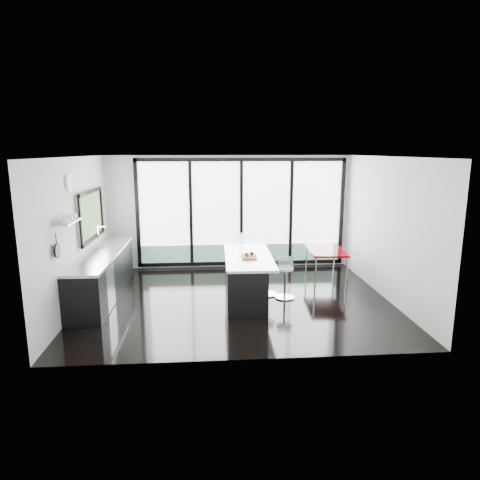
{
  "coord_description": "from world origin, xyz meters",
  "views": [
    {
      "loc": [
        -0.55,
        -8.07,
        2.91
      ],
      "look_at": [
        0.1,
        0.3,
        1.15
      ],
      "focal_mm": 32.0,
      "sensor_mm": 36.0,
      "label": 1
    }
  ],
  "objects": [
    {
      "name": "wall_front",
      "position": [
        0.0,
        -2.5,
        1.4
      ],
      "size": [
        6.0,
        0.0,
        2.8
      ],
      "primitive_type": "cube",
      "color": "beige",
      "rests_on": "ground"
    },
    {
      "name": "counter_cabinets",
      "position": [
        -2.67,
        0.4,
        0.46
      ],
      "size": [
        0.69,
        3.24,
        1.36
      ],
      "color": "black",
      "rests_on": "floor"
    },
    {
      "name": "floor",
      "position": [
        0.0,
        0.0,
        0.0
      ],
      "size": [
        6.0,
        5.0,
        0.0
      ],
      "primitive_type": "cube",
      "color": "black",
      "rests_on": "ground"
    },
    {
      "name": "bar_stool_near",
      "position": [
        0.98,
        0.03,
        0.32
      ],
      "size": [
        0.47,
        0.47,
        0.64
      ],
      "primitive_type": "cylinder",
      "rotation": [
        0.0,
        0.0,
        -0.19
      ],
      "color": "silver",
      "rests_on": "floor"
    },
    {
      "name": "wall_left",
      "position": [
        -2.97,
        0.27,
        1.56
      ],
      "size": [
        0.26,
        5.0,
        2.8
      ],
      "color": "beige",
      "rests_on": "ground"
    },
    {
      "name": "bar_stool_far",
      "position": [
        0.67,
        0.25,
        0.32
      ],
      "size": [
        0.45,
        0.45,
        0.64
      ],
      "primitive_type": "cylinder",
      "rotation": [
        0.0,
        0.0,
        -0.12
      ],
      "color": "silver",
      "rests_on": "floor"
    },
    {
      "name": "island",
      "position": [
        0.18,
        0.06,
        0.45
      ],
      "size": [
        0.96,
        2.19,
        1.15
      ],
      "color": "black",
      "rests_on": "floor"
    },
    {
      "name": "wall_back",
      "position": [
        0.27,
        2.47,
        1.27
      ],
      "size": [
        6.0,
        0.09,
        2.8
      ],
      "color": "beige",
      "rests_on": "ground"
    },
    {
      "name": "wall_right",
      "position": [
        3.0,
        0.0,
        1.4
      ],
      "size": [
        0.0,
        5.0,
        2.8
      ],
      "primitive_type": "cube",
      "color": "beige",
      "rests_on": "ground"
    },
    {
      "name": "red_table",
      "position": [
        2.12,
        1.18,
        0.36
      ],
      "size": [
        0.87,
        1.41,
        0.72
      ],
      "primitive_type": "cube",
      "rotation": [
        0.0,
        0.0,
        -0.08
      ],
      "color": "#750209",
      "rests_on": "floor"
    },
    {
      "name": "ceiling",
      "position": [
        0.0,
        0.0,
        2.8
      ],
      "size": [
        6.0,
        5.0,
        0.0
      ],
      "primitive_type": "cube",
      "color": "white",
      "rests_on": "wall_back"
    }
  ]
}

